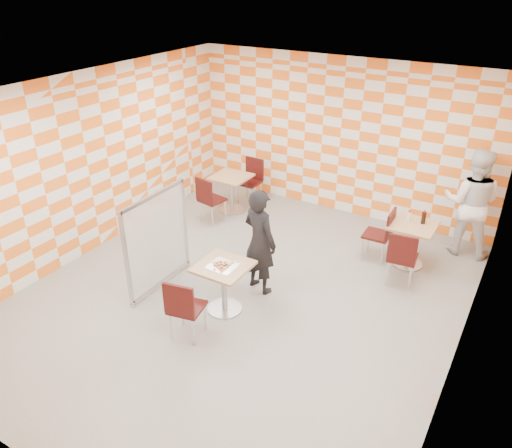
{
  "coord_description": "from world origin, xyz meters",
  "views": [
    {
      "loc": [
        3.32,
        -5.19,
        4.43
      ],
      "look_at": [
        0.1,
        0.2,
        1.15
      ],
      "focal_mm": 35.0,
      "sensor_mm": 36.0,
      "label": 1
    }
  ],
  "objects_px": {
    "main_table": "(224,280)",
    "chair_main_front": "(183,306)",
    "man_dark": "(260,241)",
    "chair_empty_far": "(252,177)",
    "partition": "(157,241)",
    "empty_table": "(231,187)",
    "second_table": "(411,238)",
    "chair_second_front": "(402,255)",
    "sport_bottle": "(409,216)",
    "man_white": "(471,202)",
    "soda_bottle": "(424,218)",
    "chair_empty_near": "(208,197)",
    "chair_second_side": "(383,231)"
  },
  "relations": [
    {
      "from": "main_table",
      "to": "chair_main_front",
      "type": "height_order",
      "value": "chair_main_front"
    },
    {
      "from": "chair_main_front",
      "to": "man_dark",
      "type": "relative_size",
      "value": 0.56
    },
    {
      "from": "chair_empty_far",
      "to": "partition",
      "type": "xyz_separation_m",
      "value": [
        0.4,
        -3.37,
        0.25
      ]
    },
    {
      "from": "empty_table",
      "to": "man_dark",
      "type": "xyz_separation_m",
      "value": [
        1.86,
        -2.06,
        0.31
      ]
    },
    {
      "from": "main_table",
      "to": "partition",
      "type": "relative_size",
      "value": 0.48
    },
    {
      "from": "partition",
      "to": "main_table",
      "type": "bearing_deg",
      "value": -0.78
    },
    {
      "from": "main_table",
      "to": "second_table",
      "type": "distance_m",
      "value": 3.2
    },
    {
      "from": "empty_table",
      "to": "man_dark",
      "type": "distance_m",
      "value": 2.79
    },
    {
      "from": "chair_main_front",
      "to": "chair_second_front",
      "type": "relative_size",
      "value": 1.0
    },
    {
      "from": "chair_empty_far",
      "to": "sport_bottle",
      "type": "bearing_deg",
      "value": -12.5
    },
    {
      "from": "chair_main_front",
      "to": "sport_bottle",
      "type": "height_order",
      "value": "sport_bottle"
    },
    {
      "from": "chair_second_front",
      "to": "man_white",
      "type": "relative_size",
      "value": 0.5
    },
    {
      "from": "man_white",
      "to": "soda_bottle",
      "type": "distance_m",
      "value": 0.99
    },
    {
      "from": "chair_empty_near",
      "to": "chair_empty_far",
      "type": "height_order",
      "value": "same"
    },
    {
      "from": "empty_table",
      "to": "chair_main_front",
      "type": "distance_m",
      "value": 3.93
    },
    {
      "from": "man_white",
      "to": "soda_bottle",
      "type": "height_order",
      "value": "man_white"
    },
    {
      "from": "chair_empty_far",
      "to": "chair_second_side",
      "type": "bearing_deg",
      "value": -16.45
    },
    {
      "from": "second_table",
      "to": "chair_second_front",
      "type": "xyz_separation_m",
      "value": [
        0.05,
        -0.68,
        0.04
      ]
    },
    {
      "from": "chair_second_front",
      "to": "sport_bottle",
      "type": "relative_size",
      "value": 4.62
    },
    {
      "from": "second_table",
      "to": "partition",
      "type": "bearing_deg",
      "value": -140.62
    },
    {
      "from": "man_dark",
      "to": "soda_bottle",
      "type": "distance_m",
      "value": 2.71
    },
    {
      "from": "chair_second_side",
      "to": "man_dark",
      "type": "bearing_deg",
      "value": -126.96
    },
    {
      "from": "man_dark",
      "to": "man_white",
      "type": "distance_m",
      "value": 3.68
    },
    {
      "from": "man_white",
      "to": "empty_table",
      "type": "bearing_deg",
      "value": 5.63
    },
    {
      "from": "main_table",
      "to": "chair_empty_near",
      "type": "height_order",
      "value": "chair_empty_near"
    },
    {
      "from": "main_table",
      "to": "man_white",
      "type": "distance_m",
      "value": 4.37
    },
    {
      "from": "chair_second_side",
      "to": "chair_second_front",
      "type": "bearing_deg",
      "value": -50.27
    },
    {
      "from": "main_table",
      "to": "chair_empty_near",
      "type": "relative_size",
      "value": 0.81
    },
    {
      "from": "empty_table",
      "to": "man_dark",
      "type": "height_order",
      "value": "man_dark"
    },
    {
      "from": "sport_bottle",
      "to": "soda_bottle",
      "type": "bearing_deg",
      "value": 12.25
    },
    {
      "from": "chair_main_front",
      "to": "partition",
      "type": "xyz_separation_m",
      "value": [
        -1.1,
        0.81,
        0.25
      ]
    },
    {
      "from": "chair_main_front",
      "to": "man_dark",
      "type": "xyz_separation_m",
      "value": [
        0.24,
        1.52,
        0.28
      ]
    },
    {
      "from": "sport_bottle",
      "to": "soda_bottle",
      "type": "xyz_separation_m",
      "value": [
        0.22,
        0.05,
        0.01
      ]
    },
    {
      "from": "chair_main_front",
      "to": "man_dark",
      "type": "distance_m",
      "value": 1.57
    },
    {
      "from": "second_table",
      "to": "man_dark",
      "type": "xyz_separation_m",
      "value": [
        -1.76,
        -1.84,
        0.31
      ]
    },
    {
      "from": "second_table",
      "to": "chair_main_front",
      "type": "relative_size",
      "value": 0.81
    },
    {
      "from": "second_table",
      "to": "empty_table",
      "type": "relative_size",
      "value": 1.0
    },
    {
      "from": "empty_table",
      "to": "chair_second_side",
      "type": "height_order",
      "value": "chair_second_side"
    },
    {
      "from": "main_table",
      "to": "man_dark",
      "type": "relative_size",
      "value": 0.46
    },
    {
      "from": "main_table",
      "to": "man_white",
      "type": "bearing_deg",
      "value": 53.26
    },
    {
      "from": "partition",
      "to": "man_white",
      "type": "bearing_deg",
      "value": 42.45
    },
    {
      "from": "soda_bottle",
      "to": "man_dark",
      "type": "bearing_deg",
      "value": -133.93
    },
    {
      "from": "sport_bottle",
      "to": "soda_bottle",
      "type": "distance_m",
      "value": 0.23
    },
    {
      "from": "chair_empty_near",
      "to": "sport_bottle",
      "type": "xyz_separation_m",
      "value": [
        3.6,
        0.51,
        0.29
      ]
    },
    {
      "from": "chair_main_front",
      "to": "chair_second_front",
      "type": "bearing_deg",
      "value": 52.66
    },
    {
      "from": "second_table",
      "to": "partition",
      "type": "relative_size",
      "value": 0.48
    },
    {
      "from": "chair_empty_near",
      "to": "chair_main_front",
      "type": "bearing_deg",
      "value": -59.78
    },
    {
      "from": "chair_empty_near",
      "to": "soda_bottle",
      "type": "height_order",
      "value": "soda_bottle"
    },
    {
      "from": "partition",
      "to": "man_dark",
      "type": "xyz_separation_m",
      "value": [
        1.35,
        0.71,
        0.03
      ]
    },
    {
      "from": "sport_bottle",
      "to": "soda_bottle",
      "type": "relative_size",
      "value": 0.87
    }
  ]
}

